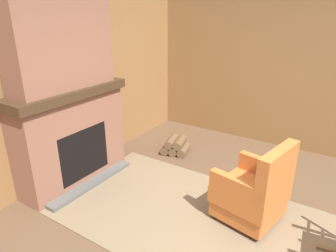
{
  "coord_description": "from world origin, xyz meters",
  "views": [
    {
      "loc": [
        0.58,
        -2.34,
        2.18
      ],
      "look_at": [
        -1.22,
        0.44,
        0.9
      ],
      "focal_mm": 32.0,
      "sensor_mm": 36.0,
      "label": 1
    }
  ],
  "objects": [
    {
      "name": "wood_panel_wall_back",
      "position": [
        0.03,
        2.69,
        1.29
      ],
      "size": [
        5.92,
        0.09,
        2.56
      ],
      "color": "olive",
      "rests_on": "ground"
    },
    {
      "name": "chimney_breast",
      "position": [
        -2.44,
        0.0,
        1.92
      ],
      "size": [
        0.39,
        1.31,
        1.25
      ],
      "color": "brown",
      "rests_on": "fireplace_hearth"
    },
    {
      "name": "area_rug",
      "position": [
        -0.54,
        0.15,
        0.01
      ],
      "size": [
        3.52,
        1.8,
        0.01
      ],
      "color": "#7A664C",
      "rests_on": "ground"
    },
    {
      "name": "fireplace_hearth",
      "position": [
        -2.43,
        0.0,
        0.64
      ],
      "size": [
        0.66,
        1.59,
        1.29
      ],
      "color": "brown",
      "rests_on": "ground"
    },
    {
      "name": "decorative_plate_on_mantel",
      "position": [
        -2.5,
        0.02,
        1.42
      ],
      "size": [
        0.07,
        0.27,
        0.26
      ],
      "color": "gold",
      "rests_on": "fireplace_hearth"
    },
    {
      "name": "ground_plane",
      "position": [
        0.0,
        0.0,
        0.0
      ],
      "size": [
        14.0,
        14.0,
        0.0
      ],
      "primitive_type": "plane",
      "color": "brown"
    },
    {
      "name": "firewood_stack",
      "position": [
        -1.72,
        1.45,
        0.12
      ],
      "size": [
        0.5,
        0.47,
        0.25
      ],
      "rotation": [
        0.0,
        0.0,
        0.26
      ],
      "color": "brown",
      "rests_on": "ground"
    },
    {
      "name": "wood_panel_wall_left",
      "position": [
        -2.69,
        0.0,
        1.28
      ],
      "size": [
        0.06,
        5.92,
        2.56
      ],
      "color": "olive",
      "rests_on": "ground"
    },
    {
      "name": "oil_lamp_vase",
      "position": [
        -2.48,
        -0.23,
        1.4
      ],
      "size": [
        0.1,
        0.1,
        0.31
      ],
      "color": "#47708E",
      "rests_on": "fireplace_hearth"
    },
    {
      "name": "storage_case",
      "position": [
        -2.48,
        0.32,
        1.36
      ],
      "size": [
        0.15,
        0.26,
        0.15
      ],
      "color": "black",
      "rests_on": "fireplace_hearth"
    },
    {
      "name": "armchair",
      "position": [
        -0.14,
        0.47,
        0.35
      ],
      "size": [
        0.76,
        0.78,
        0.93
      ],
      "rotation": [
        0.0,
        0.0,
        2.95
      ],
      "color": "#C6662D",
      "rests_on": "ground"
    }
  ]
}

